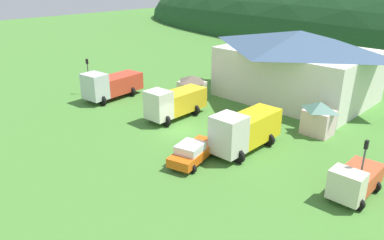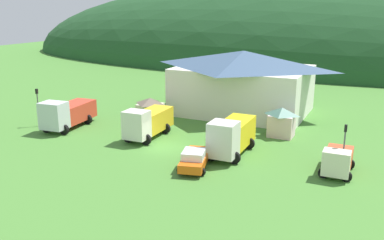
{
  "view_description": "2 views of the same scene",
  "coord_description": "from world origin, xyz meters",
  "views": [
    {
      "loc": [
        22.61,
        -21.87,
        13.61
      ],
      "look_at": [
        0.63,
        0.66,
        1.16
      ],
      "focal_mm": 35.06,
      "sensor_mm": 36.0,
      "label": 1
    },
    {
      "loc": [
        18.4,
        -32.59,
        13.01
      ],
      "look_at": [
        1.48,
        2.82,
        2.18
      ],
      "focal_mm": 39.03,
      "sensor_mm": 36.0,
      "label": 2
    }
  ],
  "objects": [
    {
      "name": "heavy_rig_striped",
      "position": [
        -3.08,
        1.93,
        1.68
      ],
      "size": [
        3.21,
        6.77,
        3.27
      ],
      "rotation": [
        0.0,
        0.0,
        -1.54
      ],
      "color": "silver",
      "rests_on": "ground"
    },
    {
      "name": "traffic_light_east",
      "position": [
        15.85,
        0.19,
        2.56
      ],
      "size": [
        0.2,
        0.32,
        4.17
      ],
      "color": "#4C4C51",
      "rests_on": "ground"
    },
    {
      "name": "traffic_light_west",
      "position": [
        -16.04,
        0.29,
        2.6
      ],
      "size": [
        0.2,
        0.32,
        4.24
      ],
      "color": "#4C4C51",
      "rests_on": "ground"
    },
    {
      "name": "depot_building",
      "position": [
        2.14,
        16.11,
        3.96
      ],
      "size": [
        16.71,
        12.65,
        7.69
      ],
      "color": "white",
      "rests_on": "ground"
    },
    {
      "name": "tow_truck_silver",
      "position": [
        -12.77,
        1.09,
        1.68
      ],
      "size": [
        3.77,
        7.29,
        3.36
      ],
      "rotation": [
        0.0,
        0.0,
        -1.47
      ],
      "color": "silver",
      "rests_on": "ground"
    },
    {
      "name": "ground_plane",
      "position": [
        0.0,
        0.0,
        0.0
      ],
      "size": [
        200.0,
        200.0,
        0.0
      ],
      "primitive_type": "plane",
      "color": "#477F33"
    },
    {
      "name": "traffic_cone_near_pickup",
      "position": [
        5.45,
        3.62,
        0.0
      ],
      "size": [
        0.36,
        0.36,
        0.58
      ],
      "primitive_type": "cone",
      "color": "orange",
      "rests_on": "ground"
    },
    {
      "name": "service_pickup_orange",
      "position": [
        4.72,
        -3.42,
        0.83
      ],
      "size": [
        3.12,
        5.28,
        1.66
      ],
      "rotation": [
        0.0,
        0.0,
        -1.32
      ],
      "color": "orange",
      "rests_on": "ground"
    },
    {
      "name": "light_truck_cream",
      "position": [
        15.46,
        0.4,
        1.15
      ],
      "size": [
        2.57,
        4.7,
        2.33
      ],
      "rotation": [
        0.0,
        0.0,
        -1.55
      ],
      "color": "beige",
      "rests_on": "ground"
    },
    {
      "name": "play_shed_cream",
      "position": [
        -6.19,
        7.64,
        1.39
      ],
      "size": [
        2.76,
        2.65,
        2.7
      ],
      "color": "beige",
      "rests_on": "ground"
    },
    {
      "name": "flatbed_truck_yellow",
      "position": [
        6.3,
        0.86,
        1.84
      ],
      "size": [
        3.17,
        6.95,
        3.54
      ],
      "rotation": [
        0.0,
        0.0,
        -1.56
      ],
      "color": "silver",
      "rests_on": "ground"
    },
    {
      "name": "play_shed_pink",
      "position": [
        9.03,
        8.16,
        1.58
      ],
      "size": [
        2.67,
        2.21,
        3.06
      ],
      "color": "beige",
      "rests_on": "ground"
    }
  ]
}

